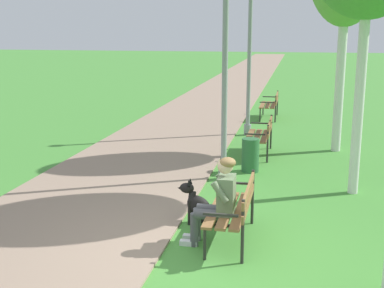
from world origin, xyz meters
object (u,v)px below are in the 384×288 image
object	(u,v)px
park_bench_mid	(262,134)
litter_bin	(250,155)
dog_black	(202,208)
park_bench_far	(271,103)
lamp_post_mid	(250,48)
lamp_post_near	(225,64)
person_seated_on_near_bench	(218,198)
park_bench_near	(235,206)

from	to	relation	value
park_bench_mid	litter_bin	size ratio (longest dim) A/B	2.14
dog_black	litter_bin	distance (m)	3.13
park_bench_far	lamp_post_mid	xyz separation A→B (m)	(-0.48, -2.84, 1.89)
litter_bin	lamp_post_near	bearing A→B (deg)	-124.71
park_bench_far	litter_bin	bearing A→B (deg)	-90.48
person_seated_on_near_bench	lamp_post_near	world-z (taller)	lamp_post_near
park_bench_near	park_bench_far	xyz separation A→B (m)	(-0.07, 10.16, 0.00)
park_bench_mid	park_bench_far	distance (m)	5.07
dog_black	park_bench_far	bearing A→B (deg)	87.09
lamp_post_near	park_bench_near	bearing A→B (deg)	-78.66
park_bench_far	dog_black	size ratio (longest dim) A/B	1.80
park_bench_near	person_seated_on_near_bench	world-z (taller)	person_seated_on_near_bench
park_bench_mid	park_bench_near	bearing A→B (deg)	-89.96
dog_black	lamp_post_near	distance (m)	3.15
park_bench_mid	dog_black	world-z (taller)	park_bench_mid
dog_black	lamp_post_mid	distance (m)	7.15
park_bench_near	park_bench_far	world-z (taller)	same
park_bench_far	person_seated_on_near_bench	distance (m)	10.35
dog_black	lamp_post_mid	world-z (taller)	lamp_post_mid
park_bench_near	lamp_post_near	size ratio (longest dim) A/B	0.34
park_bench_far	litter_bin	world-z (taller)	park_bench_far
park_bench_far	litter_bin	distance (m)	6.56
lamp_post_near	litter_bin	size ratio (longest dim) A/B	6.27
park_bench_mid	litter_bin	bearing A→B (deg)	-94.61
park_bench_far	lamp_post_near	xyz separation A→B (m)	(-0.52, -7.23, 1.76)
park_bench_near	lamp_post_mid	distance (m)	7.58
dog_black	litter_bin	world-z (taller)	dog_black
lamp_post_near	person_seated_on_near_bench	bearing A→B (deg)	-83.07
park_bench_near	lamp_post_mid	world-z (taller)	lamp_post_mid
park_bench_near	dog_black	bearing A→B (deg)	138.49
person_seated_on_near_bench	lamp_post_mid	distance (m)	7.72
litter_bin	person_seated_on_near_bench	bearing A→B (deg)	-91.25
park_bench_near	dog_black	world-z (taller)	park_bench_near
litter_bin	park_bench_far	bearing A→B (deg)	89.52
park_bench_mid	park_bench_far	bearing A→B (deg)	90.74
park_bench_mid	lamp_post_near	distance (m)	2.84
park_bench_near	park_bench_far	distance (m)	10.16
park_bench_mid	lamp_post_near	bearing A→B (deg)	-105.09
park_bench_near	park_bench_far	size ratio (longest dim) A/B	1.00
person_seated_on_near_bench	lamp_post_near	xyz separation A→B (m)	(-0.38, 3.12, 1.59)
park_bench_far	person_seated_on_near_bench	world-z (taller)	person_seated_on_near_bench
lamp_post_mid	park_bench_mid	bearing A→B (deg)	-76.25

